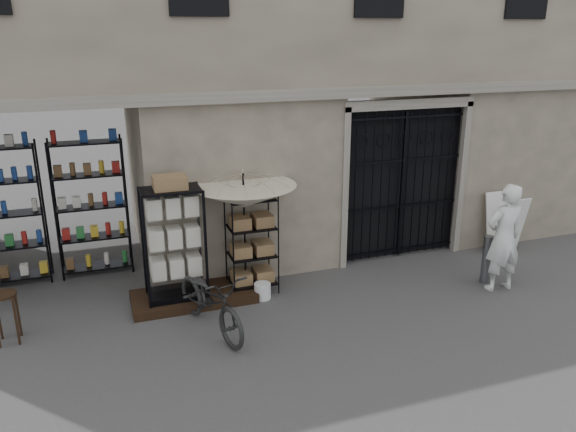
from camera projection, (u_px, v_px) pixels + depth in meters
name	position (u px, v px, depth m)	size (l,w,h in m)	color
ground	(367.00, 320.00, 8.65)	(80.00, 80.00, 0.00)	black
main_building	(283.00, 17.00, 10.82)	(14.00, 4.00, 9.00)	gray
shop_recess	(49.00, 206.00, 9.27)	(3.00, 1.70, 3.00)	black
shop_shelving	(49.00, 211.00, 9.78)	(2.70, 0.50, 2.50)	black
iron_gate	(398.00, 181.00, 10.77)	(2.50, 0.21, 3.00)	black
step_platform	(194.00, 297.00, 9.26)	(2.00, 0.90, 0.15)	black
display_cabinet	(175.00, 250.00, 8.86)	(1.03, 0.81, 1.96)	black
wire_rack	(252.00, 243.00, 9.40)	(0.90, 0.76, 1.75)	black
market_umbrella	(243.00, 190.00, 9.12)	(1.66, 1.68, 2.48)	black
white_bucket	(262.00, 291.00, 9.33)	(0.28, 0.28, 0.27)	silver
bicycle	(212.00, 330.00, 8.38)	(0.65, 0.98, 1.86)	black
wooden_stool	(7.00, 317.00, 7.94)	(0.41, 0.41, 0.76)	black
steel_bollard	(487.00, 259.00, 9.84)	(0.16, 0.16, 0.87)	slate
shopkeeper	(497.00, 288.00, 9.73)	(0.68, 1.88, 0.45)	silver
easel_sign	(505.00, 224.00, 11.08)	(0.56, 0.65, 1.19)	silver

